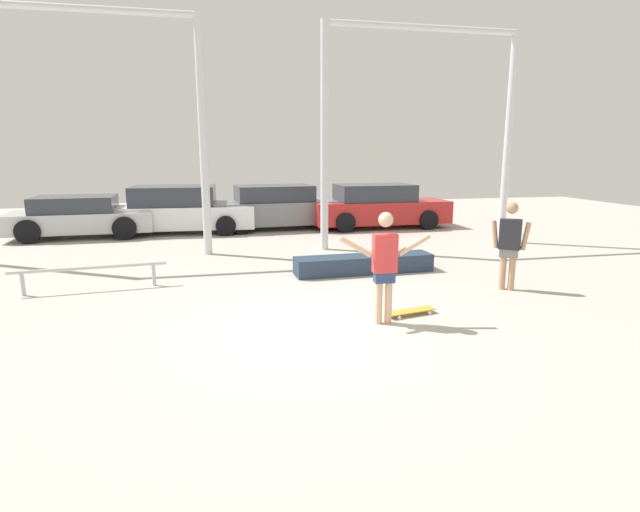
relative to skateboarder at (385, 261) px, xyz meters
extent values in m
plane|color=#B2ADA3|center=(-1.06, -0.07, -0.94)|extent=(36.00, 36.00, 0.00)
cylinder|color=#DBAD89|center=(-0.07, 0.00, -0.55)|extent=(0.10, 0.10, 0.77)
cylinder|color=#DBAD89|center=(0.07, 0.00, -0.55)|extent=(0.10, 0.10, 0.77)
cube|color=navy|center=(0.00, 0.00, -0.23)|extent=(0.30, 0.18, 0.17)
cube|color=#DB3838|center=(0.00, 0.00, 0.12)|extent=(0.35, 0.19, 0.56)
sphere|color=#DBAD89|center=(0.00, 0.00, 0.60)|extent=(0.21, 0.21, 0.21)
cylinder|color=#DBAD89|center=(-0.43, 0.03, 0.23)|extent=(0.49, 0.11, 0.33)
cylinder|color=#DBAD89|center=(0.43, -0.03, 0.23)|extent=(0.49, 0.11, 0.33)
cube|color=gold|center=(0.54, 0.26, -0.87)|extent=(0.85, 0.38, 0.01)
cylinder|color=silver|center=(0.79, 0.43, -0.91)|extent=(0.06, 0.04, 0.05)
cylinder|color=silver|center=(0.83, 0.21, -0.91)|extent=(0.06, 0.04, 0.05)
cylinder|color=silver|center=(0.24, 0.30, -0.91)|extent=(0.06, 0.04, 0.05)
cylinder|color=silver|center=(0.29, 0.09, -0.91)|extent=(0.06, 0.04, 0.05)
cube|color=#28384C|center=(0.65, 3.07, -0.75)|extent=(2.93, 0.72, 0.37)
cylinder|color=#B7BABF|center=(-4.61, 2.82, -0.52)|extent=(2.66, 0.34, 0.06)
cylinder|color=#B7BABF|center=(-5.70, 2.70, -0.73)|extent=(0.07, 0.07, 0.42)
cylinder|color=#B7BABF|center=(-3.52, 2.94, -0.73)|extent=(0.07, 0.07, 0.42)
cylinder|color=silver|center=(-2.53, 5.74, 1.85)|extent=(0.20, 0.20, 5.57)
cylinder|color=silver|center=(-5.07, 5.74, 4.56)|extent=(5.08, 0.16, 0.16)
cylinder|color=silver|center=(0.41, 5.74, 1.85)|extent=(0.20, 0.20, 5.57)
cylinder|color=silver|center=(5.49, 5.74, 1.85)|extent=(0.20, 0.20, 5.57)
cylinder|color=silver|center=(2.95, 5.74, 4.56)|extent=(5.08, 0.16, 0.16)
cube|color=#B7BABF|center=(-6.15, 9.13, -0.47)|extent=(4.08, 1.86, 0.57)
cube|color=#2D333D|center=(-6.31, 9.12, 0.04)|extent=(2.27, 1.65, 0.45)
cylinder|color=black|center=(-4.94, 10.01, -0.60)|extent=(0.67, 0.25, 0.67)
cylinder|color=black|center=(-4.87, 8.35, -0.60)|extent=(0.67, 0.25, 0.67)
cylinder|color=black|center=(-7.43, 9.91, -0.60)|extent=(0.67, 0.25, 0.67)
cylinder|color=black|center=(-7.36, 8.25, -0.60)|extent=(0.67, 0.25, 0.67)
cube|color=white|center=(-3.35, 9.45, -0.43)|extent=(4.61, 2.10, 0.69)
cube|color=#2D333D|center=(-3.53, 9.46, 0.21)|extent=(2.58, 1.83, 0.59)
cylinder|color=black|center=(-1.90, 10.26, -0.64)|extent=(0.61, 0.26, 0.60)
cylinder|color=black|center=(-2.01, 8.47, -0.64)|extent=(0.61, 0.26, 0.60)
cylinder|color=black|center=(-4.69, 10.43, -0.64)|extent=(0.61, 0.26, 0.60)
cylinder|color=black|center=(-4.80, 8.64, -0.64)|extent=(0.61, 0.26, 0.60)
cube|color=slate|center=(-0.23, 9.59, -0.39)|extent=(4.53, 2.04, 0.72)
cube|color=#2D333D|center=(-0.40, 9.57, 0.22)|extent=(2.54, 1.75, 0.51)
cylinder|color=black|center=(1.07, 10.52, -0.61)|extent=(0.67, 0.27, 0.65)
cylinder|color=black|center=(1.20, 8.86, -0.61)|extent=(0.67, 0.27, 0.65)
cylinder|color=black|center=(-1.66, 10.31, -0.61)|extent=(0.67, 0.27, 0.65)
cylinder|color=black|center=(-1.53, 8.65, -0.61)|extent=(0.67, 0.27, 0.65)
cube|color=red|center=(3.04, 9.08, -0.41)|extent=(4.53, 1.71, 0.72)
cube|color=#2D333D|center=(2.86, 9.08, 0.22)|extent=(2.50, 1.55, 0.54)
cylinder|color=black|center=(4.43, 9.91, -0.63)|extent=(0.62, 0.23, 0.62)
cylinder|color=black|center=(4.45, 8.29, -0.63)|extent=(0.62, 0.23, 0.62)
cylinder|color=black|center=(1.63, 9.87, -0.63)|extent=(0.62, 0.23, 0.62)
cylinder|color=black|center=(1.65, 8.26, -0.63)|extent=(0.62, 0.23, 0.62)
cylinder|color=tan|center=(2.88, 1.21, -0.56)|extent=(0.11, 0.11, 0.75)
cylinder|color=tan|center=(2.76, 1.31, -0.56)|extent=(0.11, 0.11, 0.75)
cube|color=slate|center=(2.82, 1.26, -0.25)|extent=(0.35, 0.33, 0.17)
cube|color=#26262D|center=(2.82, 1.26, 0.09)|extent=(0.40, 0.37, 0.55)
sphere|color=tan|center=(2.82, 1.26, 0.56)|extent=(0.21, 0.21, 0.21)
cylinder|color=tan|center=(3.02, 1.10, 0.07)|extent=(0.17, 0.16, 0.51)
cylinder|color=tan|center=(2.62, 1.42, 0.07)|extent=(0.17, 0.16, 0.51)
camera|label=1|loc=(-2.40, -6.65, 1.55)|focal=28.00mm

